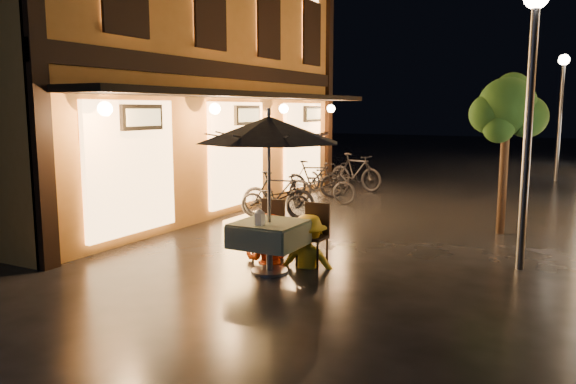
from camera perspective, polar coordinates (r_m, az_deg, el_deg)
The scene contains 18 objects.
ground at distance 8.38m, azimuth -0.07°, elevation -8.55°, with size 90.00×90.00×0.00m, color black.
west_building at distance 14.63m, azimuth -13.06°, elevation 13.20°, with size 5.90×11.40×7.40m.
street_tree at distance 11.68m, azimuth 21.42°, elevation 7.74°, with size 1.43×1.20×3.15m.
streetlamp_near at distance 9.13m, azimuth 23.49°, elevation 10.70°, with size 0.36×0.36×4.23m.
streetlamp_far at distance 21.11m, azimuth 26.04°, elevation 8.90°, with size 0.36×0.36×4.23m.
cafe_table at distance 8.42m, azimuth -1.90°, elevation -4.33°, with size 0.99×0.99×0.78m.
patio_umbrella at distance 8.22m, azimuth -1.96°, elevation 6.34°, with size 2.15×2.15×2.46m.
cafe_chair_left at distance 9.25m, azimuth -1.80°, elevation -3.47°, with size 0.42×0.42×0.97m.
cafe_chair_right at distance 8.89m, azimuth 2.70°, elevation -3.96°, with size 0.42×0.42×0.97m.
table_lantern at distance 8.12m, azimuth -2.89°, elevation -2.43°, with size 0.16×0.16×0.25m.
person_orange at distance 9.03m, azimuth -2.09°, elevation -2.30°, with size 0.74×0.58×1.53m, color #D33906.
person_yellow at distance 8.72m, azimuth 2.11°, elevation -2.46°, with size 1.03×0.59×1.60m, color yellow.
bicycle_0 at distance 12.64m, azimuth -1.29°, elevation -0.73°, with size 0.57×1.63×0.86m, color black.
bicycle_1 at distance 12.68m, azimuth -1.04°, elevation -0.27°, with size 0.49×1.75×1.05m, color black.
bicycle_2 at distance 14.59m, azimuth 3.48°, elevation 0.65°, with size 0.62×1.79×0.94m, color black.
bicycle_3 at distance 15.59m, azimuth 2.55°, elevation 1.33°, with size 0.48×1.71×1.03m, color black.
bicycle_4 at distance 16.47m, azimuth 3.94°, elevation 1.50°, with size 0.60×1.73×0.91m, color black.
bicycle_5 at distance 17.01m, azimuth 6.89°, elevation 2.03°, with size 0.52×1.86×1.12m, color black.
Camera 1 is at (3.73, -7.09, 2.45)m, focal length 35.00 mm.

